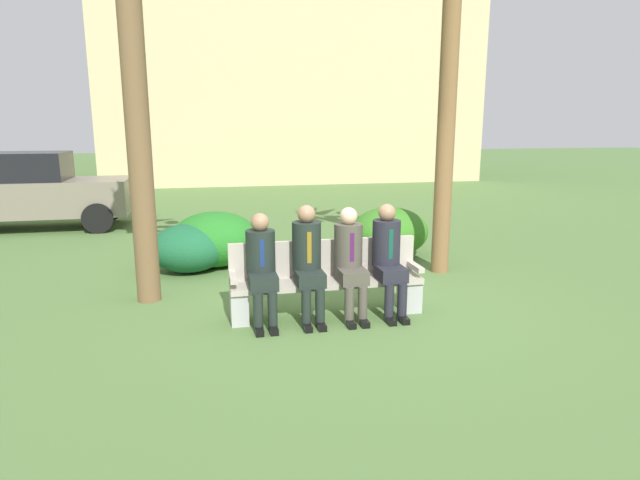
% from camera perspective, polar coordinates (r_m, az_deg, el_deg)
% --- Properties ---
extents(ground_plane, '(80.00, 80.00, 0.00)m').
position_cam_1_polar(ground_plane, '(6.91, 2.36, -7.01)').
color(ground_plane, '#52753B').
extents(park_bench, '(2.31, 0.44, 0.90)m').
position_cam_1_polar(park_bench, '(6.51, 0.64, -4.19)').
color(park_bench, '#B7AD9E').
rests_on(park_bench, ground).
extents(seated_man_leftmost, '(0.34, 0.72, 1.28)m').
position_cam_1_polar(seated_man_leftmost, '(6.18, -6.21, -2.44)').
color(seated_man_leftmost, '#1E2823').
rests_on(seated_man_leftmost, ground).
extents(seated_man_centerleft, '(0.34, 0.72, 1.35)m').
position_cam_1_polar(seated_man_centerleft, '(6.26, -1.28, -1.83)').
color(seated_man_centerleft, '#1E2823').
rests_on(seated_man_centerleft, ground).
extents(seated_man_centerright, '(0.34, 0.72, 1.31)m').
position_cam_1_polar(seated_man_centerright, '(6.37, 3.17, -1.79)').
color(seated_man_centerright, '#4C473D').
rests_on(seated_man_centerright, ground).
extents(seated_man_rightmost, '(0.34, 0.72, 1.34)m').
position_cam_1_polar(seated_man_rightmost, '(6.51, 7.25, -1.44)').
color(seated_man_rightmost, '#23232D').
rests_on(seated_man_rightmost, ground).
extents(shrub_near_bench, '(1.36, 1.25, 0.85)m').
position_cam_1_polar(shrub_near_bench, '(9.50, 7.37, 0.89)').
color(shrub_near_bench, '#377922').
rests_on(shrub_near_bench, ground).
extents(shrub_mid_lawn, '(1.21, 1.11, 0.75)m').
position_cam_1_polar(shrub_mid_lawn, '(8.64, -13.73, -0.82)').
color(shrub_mid_lawn, '#1C5D36').
rests_on(shrub_mid_lawn, ground).
extents(shrub_far_lawn, '(1.42, 1.30, 0.89)m').
position_cam_1_polar(shrub_far_lawn, '(8.88, -11.10, 0.09)').
color(shrub_far_lawn, '#257523').
rests_on(shrub_far_lawn, ground).
extents(parked_car_near, '(3.91, 1.72, 1.68)m').
position_cam_1_polar(parked_car_near, '(13.31, -28.09, 4.58)').
color(parked_car_near, slate).
rests_on(parked_car_near, ground).
extents(building_backdrop, '(15.39, 8.44, 10.56)m').
position_cam_1_polar(building_backdrop, '(24.57, -3.71, 19.25)').
color(building_backdrop, '#CDBA8B').
rests_on(building_backdrop, ground).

